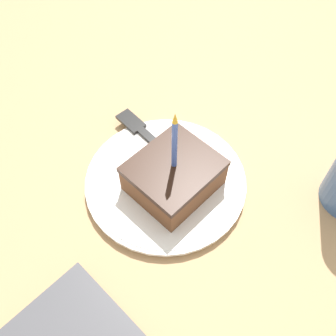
# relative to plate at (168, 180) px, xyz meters

# --- Properties ---
(ground_plane) EXTENTS (2.40, 2.40, 0.04)m
(ground_plane) POSITION_rel_plate_xyz_m (0.00, 0.00, -0.03)
(ground_plane) COLOR tan
(ground_plane) RESTS_ON ground
(plate) EXTENTS (0.22, 0.22, 0.01)m
(plate) POSITION_rel_plate_xyz_m (0.00, 0.00, 0.00)
(plate) COLOR white
(plate) RESTS_ON ground_plane
(cake_slice) EXTENTS (0.10, 0.11, 0.14)m
(cake_slice) POSITION_rel_plate_xyz_m (-0.01, 0.00, 0.03)
(cake_slice) COLOR brown
(cake_slice) RESTS_ON plate
(fork) EXTENTS (0.16, 0.03, 0.00)m
(fork) POSITION_rel_plate_xyz_m (0.07, -0.03, 0.01)
(fork) COLOR #262626
(fork) RESTS_ON plate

